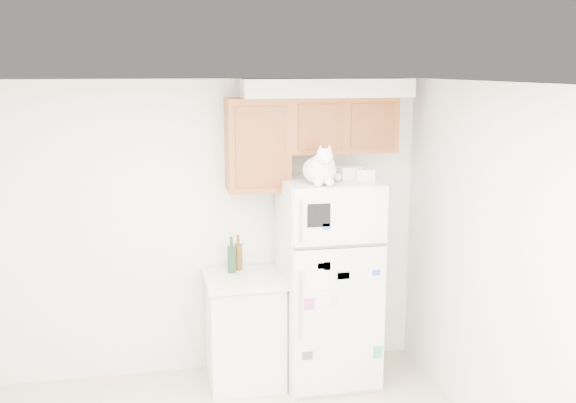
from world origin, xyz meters
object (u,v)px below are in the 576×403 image
object	(u,v)px
refrigerator	(328,281)
storage_box_front	(364,174)
bottle_amber	(238,252)
bottle_green	(232,255)
base_counter	(245,328)
storage_box_back	(349,173)
cat	(321,169)

from	to	relation	value
refrigerator	storage_box_front	bearing A→B (deg)	-10.00
refrigerator	bottle_amber	distance (m)	0.79
bottle_green	bottle_amber	world-z (taller)	bottle_green
refrigerator	base_counter	world-z (taller)	refrigerator
base_counter	bottle_green	xyz separation A→B (m)	(-0.09, 0.11, 0.61)
storage_box_front	bottle_green	world-z (taller)	storage_box_front
storage_box_front	bottle_green	xyz separation A→B (m)	(-1.06, 0.24, -0.67)
base_counter	storage_box_back	distance (m)	1.55
base_counter	storage_box_front	distance (m)	1.61
storage_box_back	bottle_green	xyz separation A→B (m)	(-0.95, 0.15, -0.68)
refrigerator	storage_box_front	distance (m)	0.94
cat	bottle_green	world-z (taller)	cat
base_counter	bottle_amber	size ratio (longest dim) A/B	3.05
storage_box_front	bottle_green	bearing A→B (deg)	170.96
bottle_amber	base_counter	bearing A→B (deg)	-82.69
refrigerator	cat	distance (m)	0.99
storage_box_front	bottle_amber	world-z (taller)	storage_box_front
base_counter	bottle_amber	distance (m)	0.63
refrigerator	storage_box_back	distance (m)	0.92
cat	storage_box_back	bearing A→B (deg)	36.00
bottle_amber	storage_box_back	bearing A→B (deg)	-14.00
base_counter	bottle_green	size ratio (longest dim) A/B	3.04
bottle_green	bottle_amber	bearing A→B (deg)	46.32
bottle_green	bottle_amber	size ratio (longest dim) A/B	1.00
bottle_green	base_counter	bearing A→B (deg)	-52.41
bottle_green	refrigerator	bearing A→B (deg)	-13.47
refrigerator	cat	xyz separation A→B (m)	(-0.12, -0.18, 0.97)
base_counter	cat	xyz separation A→B (m)	(0.57, -0.25, 1.36)
cat	storage_box_front	distance (m)	0.42
storage_box_back	storage_box_front	world-z (taller)	storage_box_back
refrigerator	base_counter	distance (m)	0.79
cat	bottle_green	distance (m)	1.06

